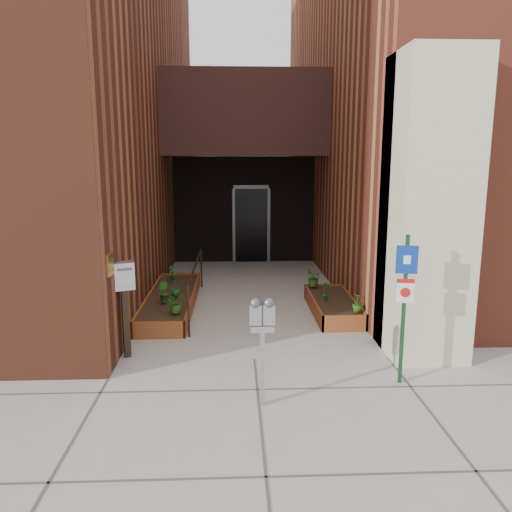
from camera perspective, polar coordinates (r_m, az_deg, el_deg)
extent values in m
plane|color=#9E9991|center=(7.55, -0.20, -11.71)|extent=(80.00, 80.00, 0.00)
cube|color=brown|center=(14.96, -26.30, 17.92)|extent=(8.00, 14.60, 10.00)
cube|color=brown|center=(15.58, 22.45, 17.89)|extent=(8.00, 13.70, 10.00)
cube|color=beige|center=(7.73, 19.05, 5.09)|extent=(1.10, 1.20, 4.40)
cube|color=black|center=(13.01, -1.29, 15.77)|extent=(4.20, 2.00, 2.00)
cube|color=black|center=(14.43, -1.37, 5.36)|extent=(4.00, 0.30, 3.00)
cube|color=black|center=(14.31, -0.54, 3.50)|extent=(0.90, 0.06, 2.10)
cube|color=#B79338|center=(7.12, -16.37, -0.92)|extent=(0.04, 0.30, 0.30)
cube|color=maroon|center=(8.45, -11.13, -8.32)|extent=(0.90, 0.04, 0.30)
cube|color=maroon|center=(11.84, -8.59, -2.64)|extent=(0.90, 0.04, 0.30)
cube|color=maroon|center=(10.19, -12.05, -4.99)|extent=(0.04, 3.60, 0.30)
cube|color=maroon|center=(10.09, -7.21, -5.01)|extent=(0.04, 3.60, 0.30)
cube|color=black|center=(10.14, -9.64, -5.12)|extent=(0.82, 3.52, 0.26)
cube|color=maroon|center=(8.74, 10.13, -7.62)|extent=(0.80, 0.04, 0.30)
cube|color=maroon|center=(10.77, 7.66, -3.98)|extent=(0.80, 0.04, 0.30)
cube|color=maroon|center=(9.69, 6.55, -5.67)|extent=(0.04, 2.20, 0.30)
cube|color=maroon|center=(9.83, 10.95, -5.55)|extent=(0.04, 2.20, 0.30)
cube|color=black|center=(9.76, 8.76, -5.72)|extent=(0.72, 2.12, 0.26)
cylinder|color=black|center=(8.37, -7.72, -6.24)|extent=(0.04, 0.04, 0.90)
cylinder|color=black|center=(11.55, -6.26, -1.39)|extent=(0.04, 0.04, 0.90)
cylinder|color=black|center=(9.86, -6.93, -1.01)|extent=(0.04, 3.30, 0.04)
cube|color=#949496|center=(6.08, 0.70, -12.75)|extent=(0.06, 0.06, 0.93)
cube|color=#949496|center=(5.90, 0.71, -8.26)|extent=(0.28, 0.11, 0.07)
cube|color=#949496|center=(5.84, -0.07, -6.72)|extent=(0.14, 0.09, 0.24)
sphere|color=#59595B|center=(5.80, -0.07, -5.40)|extent=(0.14, 0.14, 0.14)
cube|color=white|center=(5.79, -0.04, -6.69)|extent=(0.08, 0.01, 0.05)
cube|color=#B21414|center=(5.81, -0.04, -7.39)|extent=(0.08, 0.01, 0.03)
cube|color=#949496|center=(5.85, 1.50, -6.69)|extent=(0.14, 0.09, 0.24)
sphere|color=#59595B|center=(5.81, 1.50, -5.38)|extent=(0.14, 0.14, 0.14)
cube|color=white|center=(5.80, 1.53, -6.66)|extent=(0.08, 0.01, 0.05)
cube|color=#B21414|center=(5.82, 1.53, -7.36)|extent=(0.08, 0.01, 0.03)
cube|color=#14391D|center=(6.75, 16.52, -6.00)|extent=(0.05, 0.05, 1.99)
cube|color=navy|center=(6.57, 16.88, -0.40)|extent=(0.27, 0.06, 0.36)
cube|color=white|center=(6.56, 16.88, -0.41)|extent=(0.09, 0.02, 0.11)
cube|color=white|center=(6.66, 16.68, -3.84)|extent=(0.23, 0.05, 0.32)
cube|color=#B21414|center=(6.62, 16.75, -2.75)|extent=(0.22, 0.05, 0.05)
cylinder|color=#B21414|center=(6.65, 16.69, -4.01)|extent=(0.13, 0.03, 0.13)
cube|color=black|center=(7.71, -14.63, -7.41)|extent=(0.13, 0.13, 1.06)
cube|color=silver|center=(7.52, -14.90, -2.19)|extent=(0.35, 0.31, 0.40)
cube|color=#59595B|center=(7.39, -14.79, -1.50)|extent=(0.20, 0.09, 0.04)
cube|color=white|center=(7.43, -14.73, -2.73)|extent=(0.22, 0.10, 0.10)
imported|color=#24611B|center=(8.79, -9.19, -5.24)|extent=(0.46, 0.46, 0.36)
imported|color=#215618|center=(9.46, -10.55, -4.06)|extent=(0.29, 0.29, 0.38)
imported|color=#19591F|center=(9.86, -9.23, -3.55)|extent=(0.26, 0.26, 0.33)
imported|color=#1F5117|center=(11.22, -9.53, -1.77)|extent=(0.24, 0.24, 0.33)
imported|color=#285A19|center=(8.88, 11.53, -5.29)|extent=(0.20, 0.20, 0.32)
imported|color=#1A5D1B|center=(9.58, 8.02, -3.90)|extent=(0.24, 0.24, 0.34)
imported|color=#295819|center=(10.48, 6.62, -2.49)|extent=(0.36, 0.36, 0.37)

